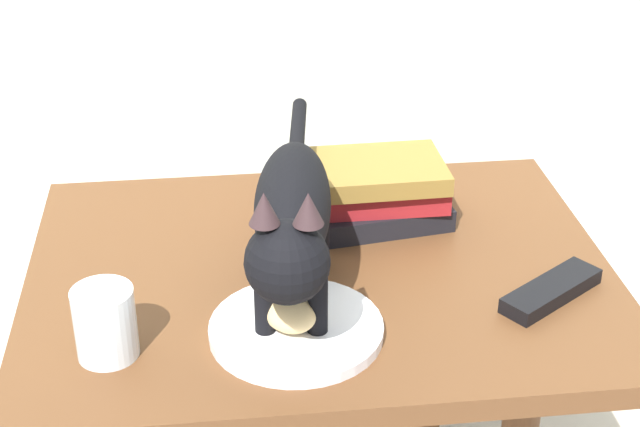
{
  "coord_description": "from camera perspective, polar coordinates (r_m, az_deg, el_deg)",
  "views": [
    {
      "loc": [
        -0.13,
        -1.07,
        1.19
      ],
      "look_at": [
        0.0,
        0.0,
        0.6
      ],
      "focal_mm": 54.54,
      "sensor_mm": 36.0,
      "label": 1
    }
  ],
  "objects": [
    {
      "name": "side_table",
      "position": [
        1.31,
        0.0,
        -5.94
      ],
      "size": [
        0.76,
        0.57,
        0.52
      ],
      "color": "brown",
      "rests_on": "ground"
    },
    {
      "name": "plate",
      "position": [
        1.14,
        -1.4,
        -6.83
      ],
      "size": [
        0.2,
        0.2,
        0.01
      ],
      "primitive_type": "cylinder",
      "color": "white",
      "rests_on": "side_table"
    },
    {
      "name": "bread_roll",
      "position": [
        1.12,
        -1.88,
        -5.59
      ],
      "size": [
        0.09,
        0.1,
        0.05
      ],
      "primitive_type": "ellipsoid",
      "rotation": [
        0.0,
        0.0,
        2.07
      ],
      "color": "#E0BC7A",
      "rests_on": "plate"
    },
    {
      "name": "cat",
      "position": [
        1.11,
        -1.67,
        -0.23
      ],
      "size": [
        0.13,
        0.48,
        0.23
      ],
      "color": "black",
      "rests_on": "side_table"
    },
    {
      "name": "book_stack",
      "position": [
        1.36,
        3.08,
        1.34
      ],
      "size": [
        0.21,
        0.16,
        0.09
      ],
      "color": "black",
      "rests_on": "side_table"
    },
    {
      "name": "candle_jar",
      "position": [
        1.12,
        -12.47,
        -6.49
      ],
      "size": [
        0.07,
        0.07,
        0.08
      ],
      "color": "silver",
      "rests_on": "side_table"
    },
    {
      "name": "tv_remote",
      "position": [
        1.24,
        13.41,
        -4.43
      ],
      "size": [
        0.15,
        0.12,
        0.02
      ],
      "primitive_type": "cube",
      "rotation": [
        0.0,
        0.0,
        0.6
      ],
      "color": "black",
      "rests_on": "side_table"
    }
  ]
}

